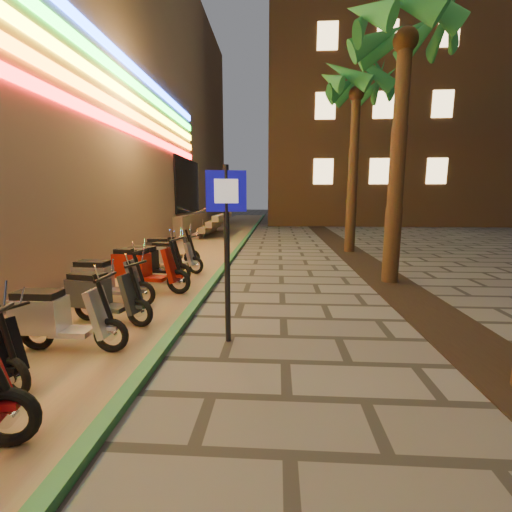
# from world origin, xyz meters

# --- Properties ---
(parking_strip) EXTENTS (3.40, 60.00, 0.01)m
(parking_strip) POSITION_xyz_m (-2.60, 10.00, 0.01)
(parking_strip) COLOR #8C7251
(parking_strip) RESTS_ON ground
(green_curb) EXTENTS (0.18, 60.00, 0.10)m
(green_curb) POSITION_xyz_m (-0.90, 10.00, 0.05)
(green_curb) COLOR #286C3A
(green_curb) RESTS_ON ground
(planting_strip) EXTENTS (1.20, 40.00, 0.02)m
(planting_strip) POSITION_xyz_m (3.60, 5.00, 0.01)
(planting_strip) COLOR black
(planting_strip) RESTS_ON ground
(apartment_block) EXTENTS (18.00, 16.06, 25.00)m
(apartment_block) POSITION_xyz_m (9.00, 32.00, 12.50)
(apartment_block) COLOR brown
(apartment_block) RESTS_ON ground
(palm_c) EXTENTS (2.97, 3.02, 6.91)m
(palm_c) POSITION_xyz_m (3.60, 7.00, 5.73)
(palm_c) COLOR #472D19
(palm_c) RESTS_ON ground
(palm_d) EXTENTS (2.97, 3.02, 7.16)m
(palm_d) POSITION_xyz_m (3.60, 12.00, 5.94)
(palm_d) COLOR #472D19
(palm_d) RESTS_ON ground
(pedestrian_sign) EXTENTS (0.57, 0.15, 2.60)m
(pedestrian_sign) POSITION_xyz_m (-0.02, 3.12, 1.68)
(pedestrian_sign) COLOR black
(pedestrian_sign) RESTS_ON ground
(scooter_7) EXTENTS (1.60, 0.56, 1.13)m
(scooter_7) POSITION_xyz_m (-2.36, 2.64, 0.49)
(scooter_7) COLOR black
(scooter_7) RESTS_ON ground
(scooter_8) EXTENTS (1.60, 0.74, 1.12)m
(scooter_8) POSITION_xyz_m (-2.31, 3.76, 0.49)
(scooter_8) COLOR black
(scooter_8) RESTS_ON ground
(scooter_9) EXTENTS (1.66, 0.58, 1.17)m
(scooter_9) POSITION_xyz_m (-2.73, 4.73, 0.51)
(scooter_9) COLOR black
(scooter_9) RESTS_ON ground
(scooter_10) EXTENTS (1.84, 0.77, 1.29)m
(scooter_10) POSITION_xyz_m (-2.35, 5.74, 0.56)
(scooter_10) COLOR black
(scooter_10) RESTS_ON ground
(scooter_11) EXTENTS (1.68, 0.69, 1.18)m
(scooter_11) POSITION_xyz_m (-2.50, 6.72, 0.51)
(scooter_11) COLOR black
(scooter_11) RESTS_ON ground
(scooter_12) EXTENTS (1.59, 0.75, 1.12)m
(scooter_12) POSITION_xyz_m (-2.34, 7.82, 0.49)
(scooter_12) COLOR black
(scooter_12) RESTS_ON ground
(scooter_13) EXTENTS (1.65, 0.71, 1.16)m
(scooter_13) POSITION_xyz_m (-2.77, 8.71, 0.50)
(scooter_13) COLOR black
(scooter_13) RESTS_ON ground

